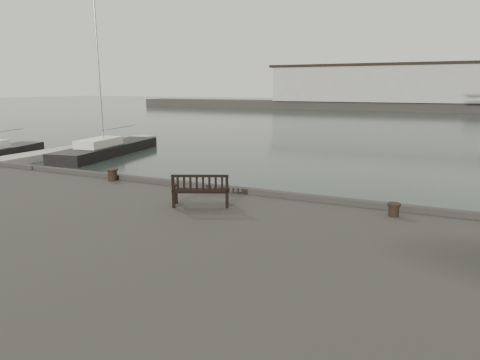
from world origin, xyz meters
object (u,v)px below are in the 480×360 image
object	(u,v)px
bench	(201,196)
bollard_left	(112,175)
yacht_c	(108,151)
bollard_right	(394,210)

from	to	relation	value
bench	bollard_left	xyz separation A→B (m)	(-5.17, 1.80, -0.09)
bollard_left	yacht_c	distance (m)	17.89
bench	bollard_left	bearing A→B (deg)	136.51
yacht_c	bollard_right	bearing A→B (deg)	-39.19
bench	yacht_c	xyz separation A→B (m)	(-17.21, 14.94, -1.64)
bollard_right	bench	bearing A→B (deg)	-166.08
bench	bollard_left	world-z (taller)	bench
bollard_left	bollard_right	xyz separation A→B (m)	(10.86, -0.39, -0.04)
bollard_left	yacht_c	size ratio (longest dim) A/B	0.03
bench	bollard_right	size ratio (longest dim) A/B	4.74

